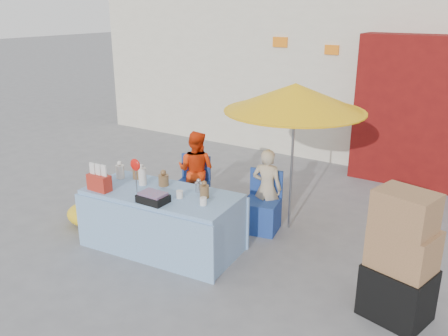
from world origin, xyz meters
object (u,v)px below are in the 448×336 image
Objects in this scene: chair_right at (261,213)px; vendor_orange at (196,170)px; chair_left at (191,195)px; vendor_beige at (267,189)px; market_table at (162,219)px; box_stack at (401,262)px; umbrella at (295,98)px.

chair_right is 1.31m from vendor_orange.
vendor_beige reaches higher than chair_left.
vendor_beige is (0.84, 1.31, 0.18)m from market_table.
vendor_beige is at bearing 168.25° from vendor_orange.
vendor_orange is 0.90× the size of box_stack.
market_table reaches higher than chair_right.
vendor_orange reaches higher than market_table.
chair_right is (1.25, 0.00, 0.00)m from chair_left.
market_table is at bearing -137.27° from chair_right.
market_table reaches higher than chair_left.
box_stack is at bearing 139.81° from vendor_beige.
box_stack reaches higher than vendor_beige.
vendor_orange is 0.60× the size of umbrella.
vendor_beige is 0.84× the size of box_stack.
vendor_beige is at bearing -153.43° from umbrella.
chair_left is 1.30m from vendor_beige.
vendor_orange is 2.01m from umbrella.
chair_right is 0.61× the size of box_stack.
chair_right is at bearing 154.47° from box_stack.
chair_left and chair_right have the same top height.
vendor_orange is at bearing -174.47° from umbrella.
umbrella reaches higher than vendor_orange.
umbrella reaches higher than market_table.
vendor_orange reaches higher than chair_right.
umbrella is (0.30, 0.15, 1.30)m from vendor_beige.
chair_right is 0.68× the size of vendor_orange.
umbrella is at bearing -1.37° from chair_left.
chair_left is at bearing 103.83° from market_table.
market_table is 1.02× the size of umbrella.
umbrella is 1.50× the size of box_stack.
vendor_beige is at bearing -5.62° from chair_left.
vendor_orange is at bearing -11.75° from vendor_beige.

